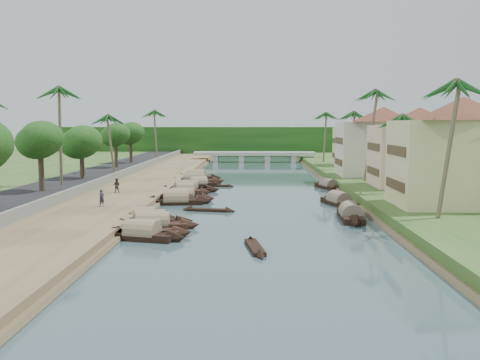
{
  "coord_description": "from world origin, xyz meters",
  "views": [
    {
      "loc": [
        -0.49,
        -52.24,
        8.87
      ],
      "look_at": [
        -1.99,
        13.1,
        2.0
      ],
      "focal_mm": 40.0,
      "sensor_mm": 36.0,
      "label": 1
    }
  ],
  "objects_px": {
    "sampan_1": "(142,234)",
    "bridge": "(254,155)",
    "building_near": "(461,151)",
    "sampan_0": "(144,232)",
    "person_near": "(102,198)"
  },
  "relations": [
    {
      "from": "sampan_0",
      "to": "sampan_1",
      "type": "xyz_separation_m",
      "value": [
        0.08,
        -0.82,
        0.0
      ]
    },
    {
      "from": "building_near",
      "to": "sampan_1",
      "type": "xyz_separation_m",
      "value": [
        -27.95,
        -9.93,
        -5.97
      ]
    },
    {
      "from": "bridge",
      "to": "sampan_1",
      "type": "relative_size",
      "value": 3.72
    },
    {
      "from": "sampan_1",
      "to": "bridge",
      "type": "bearing_deg",
      "value": 99.37
    },
    {
      "from": "bridge",
      "to": "building_near",
      "type": "xyz_separation_m",
      "value": [
        18.99,
        -74.0,
        4.66
      ]
    },
    {
      "from": "bridge",
      "to": "sampan_1",
      "type": "distance_m",
      "value": 84.41
    },
    {
      "from": "sampan_1",
      "to": "person_near",
      "type": "xyz_separation_m",
      "value": [
        -6.25,
        11.09,
        1.24
      ]
    },
    {
      "from": "building_near",
      "to": "person_near",
      "type": "height_order",
      "value": "building_near"
    },
    {
      "from": "building_near",
      "to": "sampan_1",
      "type": "height_order",
      "value": "building_near"
    },
    {
      "from": "bridge",
      "to": "sampan_0",
      "type": "height_order",
      "value": "bridge"
    },
    {
      "from": "bridge",
      "to": "sampan_0",
      "type": "bearing_deg",
      "value": -96.2
    },
    {
      "from": "sampan_1",
      "to": "person_near",
      "type": "bearing_deg",
      "value": 134.87
    },
    {
      "from": "bridge",
      "to": "sampan_1",
      "type": "xyz_separation_m",
      "value": [
        -8.96,
        -83.93,
        -1.31
      ]
    },
    {
      "from": "bridge",
      "to": "building_near",
      "type": "bearing_deg",
      "value": -75.61
    },
    {
      "from": "person_near",
      "to": "sampan_1",
      "type": "bearing_deg",
      "value": -113.86
    }
  ]
}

